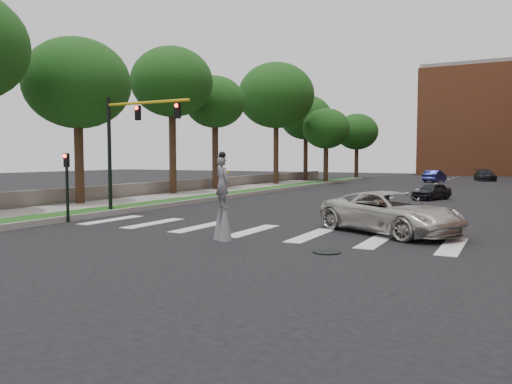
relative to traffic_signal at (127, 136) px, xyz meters
The scene contains 21 objects.
ground_plane 11.04m from the traffic_signal, 17.05° to the right, with size 160.00×160.00×0.00m, color black.
grass_median 17.56m from the traffic_signal, 95.77° to the left, with size 2.00×60.00×0.25m, color #184914.
median_curb 17.48m from the traffic_signal, 92.25° to the left, with size 0.20×60.00×0.28m, color gray.
sidewalk_left 9.37m from the traffic_signal, 123.98° to the left, with size 4.00×60.00×0.18m, color gray.
stone_wall 20.64m from the traffic_signal, 110.80° to the left, with size 0.50×56.00×1.10m, color #615B53.
manhole 14.33m from the traffic_signal, 21.36° to the right, with size 0.90×0.90×0.04m, color black.
building_backdrop 76.80m from the traffic_signal, 78.12° to the left, with size 26.00×14.00×18.00m, color #9D5531.
traffic_signal is the anchor object (origin of this frame).
secondary_signal 4.17m from the traffic_signal, 98.43° to the right, with size 0.25×0.21×3.23m.
stilt_performer 10.09m from the traffic_signal, 27.66° to the right, with size 0.81×0.69×3.25m.
suv_crossing 14.07m from the traffic_signal, ahead, with size 2.77×6.01×1.67m, color beige.
car_near 21.80m from the traffic_signal, 53.81° to the left, with size 1.44×3.58×1.22m, color black.
car_mid 45.15m from the traffic_signal, 78.22° to the left, with size 1.54×4.41×1.45m, color navy.
car_far 52.88m from the traffic_signal, 74.12° to the left, with size 2.07×5.09×1.48m, color black.
tree_1 7.34m from the traffic_signal, 158.47° to the left, with size 6.52×6.52×10.34m.
tree_2 14.34m from the traffic_signal, 117.09° to the left, with size 6.44×6.44×11.68m.
tree_3 19.74m from the traffic_signal, 108.60° to the left, with size 5.47×5.47×10.33m.
tree_4 30.08m from the traffic_signal, 100.11° to the left, with size 8.28×8.28×13.20m.
tree_5 40.83m from the traffic_signal, 98.77° to the left, with size 6.70×6.70×10.99m.
tree_6 35.06m from the traffic_signal, 92.57° to the left, with size 5.47×5.47×8.66m.
tree_7 49.05m from the traffic_signal, 92.38° to the left, with size 5.95×5.95×9.14m.
Camera 1 is at (8.30, -16.98, 3.04)m, focal length 35.00 mm.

